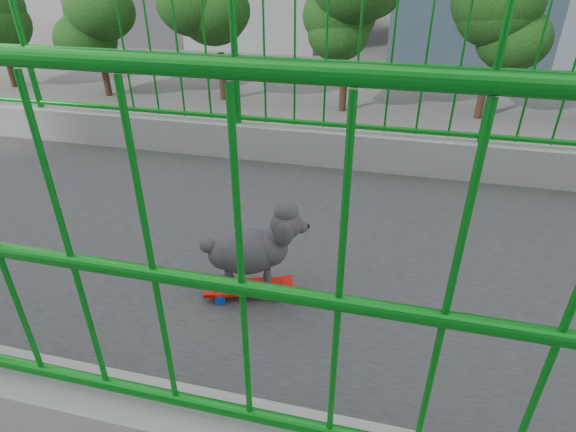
% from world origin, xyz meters
% --- Properties ---
extents(road, '(18.00, 90.00, 0.02)m').
position_xyz_m(road, '(-13.00, 0.00, 0.01)').
color(road, black).
rests_on(road, ground).
extents(railing, '(3.00, 24.00, 1.42)m').
position_xyz_m(railing, '(0.00, 0.00, 7.21)').
color(railing, gray).
rests_on(railing, footbridge).
extents(street_trees, '(5.30, 60.40, 7.26)m').
position_xyz_m(street_trees, '(-26.03, 1.06, 4.72)').
color(street_trees, black).
rests_on(street_trees, ground).
extents(skateboard, '(0.27, 0.49, 0.06)m').
position_xyz_m(skateboard, '(0.45, -1.32, 7.05)').
color(skateboard, red).
rests_on(skateboard, footbridge).
extents(poodle, '(0.32, 0.53, 0.46)m').
position_xyz_m(poodle, '(0.45, -1.29, 7.31)').
color(poodle, '#28262B').
rests_on(poodle, skateboard).
extents(car_1, '(1.49, 4.27, 1.41)m').
position_xyz_m(car_1, '(-9.20, -8.56, 0.70)').
color(car_1, '#B1070E').
rests_on(car_1, ground).
extents(car_3, '(2.04, 5.03, 1.46)m').
position_xyz_m(car_3, '(-15.60, -16.36, 0.73)').
color(car_3, '#B1070E').
rests_on(car_3, ground).
extents(car_5, '(1.58, 4.52, 1.49)m').
position_xyz_m(car_5, '(-6.00, -0.88, 0.74)').
color(car_5, silver).
rests_on(car_5, ground).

